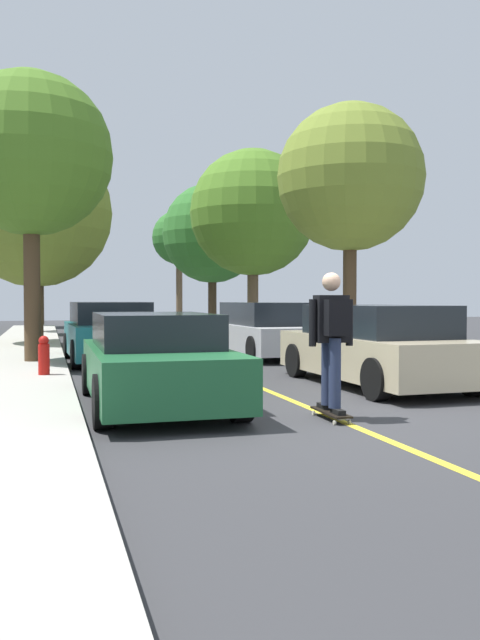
{
  "coord_description": "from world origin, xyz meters",
  "views": [
    {
      "loc": [
        -3.45,
        -7.57,
        1.5
      ],
      "look_at": [
        -0.01,
        4.07,
        1.11
      ],
      "focal_mm": 36.84,
      "sensor_mm": 36.0,
      "label": 1
    }
  ],
  "objects_px": {
    "parked_car_left_nearest": "(155,361)",
    "street_tree_right_nearest": "(350,178)",
    "street_tree_right_farthest": "(179,238)",
    "street_tree_left_far": "(38,233)",
    "street_tree_right_far": "(212,234)",
    "skateboarder": "(332,333)",
    "fire_hydrant": "(44,355)",
    "skateboard": "(331,412)",
    "street_tree_left_farthest": "(40,246)",
    "parked_car_right_nearest": "(376,346)",
    "street_tree_right_near": "(253,213)",
    "street_tree_left_nearest": "(31,155)",
    "street_tree_left_near": "(36,212)",
    "parked_car_left_near": "(110,332)",
    "parked_car_right_near": "(265,330)"
  },
  "relations": [
    {
      "from": "street_tree_left_near",
      "to": "skateboard",
      "type": "height_order",
      "value": "street_tree_left_near"
    },
    {
      "from": "parked_car_left_near",
      "to": "street_tree_left_far",
      "type": "distance_m",
      "value": 13.78
    },
    {
      "from": "street_tree_left_far",
      "to": "street_tree_right_far",
      "type": "height_order",
      "value": "street_tree_right_far"
    },
    {
      "from": "street_tree_left_far",
      "to": "street_tree_left_nearest",
      "type": "bearing_deg",
      "value": -90.0
    },
    {
      "from": "street_tree_left_far",
      "to": "skateboard",
      "type": "height_order",
      "value": "street_tree_left_far"
    },
    {
      "from": "skateboard",
      "to": "fire_hydrant",
      "type": "bearing_deg",
      "value": 125.58
    },
    {
      "from": "parked_car_right_near",
      "to": "street_tree_left_near",
      "type": "height_order",
      "value": "street_tree_left_near"
    },
    {
      "from": "parked_car_left_nearest",
      "to": "street_tree_right_farthest",
      "type": "height_order",
      "value": "street_tree_right_farthest"
    },
    {
      "from": "street_tree_right_far",
      "to": "skateboarder",
      "type": "distance_m",
      "value": 21.97
    },
    {
      "from": "parked_car_right_near",
      "to": "street_tree_right_nearest",
      "type": "distance_m",
      "value": 4.37
    },
    {
      "from": "street_tree_right_nearest",
      "to": "street_tree_right_far",
      "type": "xyz_separation_m",
      "value": [
        -0.0,
        13.99,
        -0.01
      ]
    },
    {
      "from": "parked_car_right_near",
      "to": "street_tree_right_far",
      "type": "distance_m",
      "value": 13.28
    },
    {
      "from": "street_tree_left_far",
      "to": "street_tree_right_farthest",
      "type": "xyz_separation_m",
      "value": [
        7.5,
        7.5,
        0.65
      ]
    },
    {
      "from": "street_tree_right_nearest",
      "to": "street_tree_left_nearest",
      "type": "bearing_deg",
      "value": 177.96
    },
    {
      "from": "parked_car_left_near",
      "to": "street_tree_right_near",
      "type": "distance_m",
      "value": 9.83
    },
    {
      "from": "street_tree_left_nearest",
      "to": "street_tree_left_far",
      "type": "relative_size",
      "value": 1.08
    },
    {
      "from": "fire_hydrant",
      "to": "parked_car_left_nearest",
      "type": "bearing_deg",
      "value": -64.6
    },
    {
      "from": "parked_car_right_near",
      "to": "street_tree_left_farthest",
      "type": "xyz_separation_m",
      "value": [
        -5.75,
        20.01,
        3.57
      ]
    },
    {
      "from": "parked_car_left_nearest",
      "to": "parked_car_right_near",
      "type": "relative_size",
      "value": 0.91
    },
    {
      "from": "street_tree_left_nearest",
      "to": "street_tree_right_near",
      "type": "height_order",
      "value": "street_tree_right_near"
    },
    {
      "from": "street_tree_left_far",
      "to": "street_tree_left_near",
      "type": "bearing_deg",
      "value": -90.0
    },
    {
      "from": "fire_hydrant",
      "to": "street_tree_left_nearest",
      "type": "bearing_deg",
      "value": 95.0
    },
    {
      "from": "parked_car_right_near",
      "to": "street_tree_left_near",
      "type": "relative_size",
      "value": 0.72
    },
    {
      "from": "street_tree_right_farthest",
      "to": "fire_hydrant",
      "type": "xyz_separation_m",
      "value": [
        -7.25,
        -24.22,
        -4.43
      ]
    },
    {
      "from": "parked_car_left_nearest",
      "to": "street_tree_left_nearest",
      "type": "height_order",
      "value": "street_tree_left_nearest"
    },
    {
      "from": "parked_car_right_near",
      "to": "street_tree_right_nearest",
      "type": "relative_size",
      "value": 0.76
    },
    {
      "from": "parked_car_right_nearest",
      "to": "street_tree_left_near",
      "type": "distance_m",
      "value": 13.19
    },
    {
      "from": "street_tree_right_farthest",
      "to": "street_tree_left_farthest",
      "type": "bearing_deg",
      "value": -177.77
    },
    {
      "from": "street_tree_left_nearest",
      "to": "fire_hydrant",
      "type": "bearing_deg",
      "value": -85.0
    },
    {
      "from": "parked_car_left_nearest",
      "to": "street_tree_left_nearest",
      "type": "bearing_deg",
      "value": 106.3
    },
    {
      "from": "parked_car_left_nearest",
      "to": "street_tree_right_nearest",
      "type": "distance_m",
      "value": 8.96
    },
    {
      "from": "fire_hydrant",
      "to": "skateboard",
      "type": "distance_m",
      "value": 5.91
    },
    {
      "from": "parked_car_left_near",
      "to": "street_tree_right_near",
      "type": "bearing_deg",
      "value": 50.39
    },
    {
      "from": "street_tree_right_farthest",
      "to": "street_tree_left_far",
      "type": "bearing_deg",
      "value": -135.01
    },
    {
      "from": "skateboarder",
      "to": "street_tree_left_near",
      "type": "bearing_deg",
      "value": 104.61
    },
    {
      "from": "street_tree_left_nearest",
      "to": "skateboard",
      "type": "relative_size",
      "value": 7.44
    },
    {
      "from": "street_tree_left_nearest",
      "to": "skateboard",
      "type": "distance_m",
      "value": 9.59
    },
    {
      "from": "parked_car_right_nearest",
      "to": "street_tree_right_nearest",
      "type": "bearing_deg",
      "value": 69.27
    },
    {
      "from": "street_tree_left_farthest",
      "to": "street_tree_left_nearest",
      "type": "bearing_deg",
      "value": -90.0
    },
    {
      "from": "parked_car_left_near",
      "to": "street_tree_right_far",
      "type": "height_order",
      "value": "street_tree_right_far"
    },
    {
      "from": "parked_car_right_nearest",
      "to": "street_tree_right_nearest",
      "type": "height_order",
      "value": "street_tree_right_nearest"
    },
    {
      "from": "skateboarder",
      "to": "skateboard",
      "type": "bearing_deg",
      "value": 88.56
    },
    {
      "from": "street_tree_right_near",
      "to": "street_tree_right_farthest",
      "type": "distance_m",
      "value": 13.75
    },
    {
      "from": "parked_car_right_nearest",
      "to": "street_tree_left_farthest",
      "type": "relative_size",
      "value": 0.73
    },
    {
      "from": "skateboard",
      "to": "skateboarder",
      "type": "bearing_deg",
      "value": -91.44
    },
    {
      "from": "street_tree_left_nearest",
      "to": "street_tree_left_farthest",
      "type": "relative_size",
      "value": 1.02
    },
    {
      "from": "street_tree_left_near",
      "to": "fire_hydrant",
      "type": "bearing_deg",
      "value": -88.48
    },
    {
      "from": "parked_car_right_near",
      "to": "street_tree_left_far",
      "type": "height_order",
      "value": "street_tree_left_far"
    },
    {
      "from": "street_tree_right_far",
      "to": "skateboard",
      "type": "bearing_deg",
      "value": -100.16
    },
    {
      "from": "parked_car_left_nearest",
      "to": "street_tree_right_farthest",
      "type": "relative_size",
      "value": 0.67
    }
  ]
}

